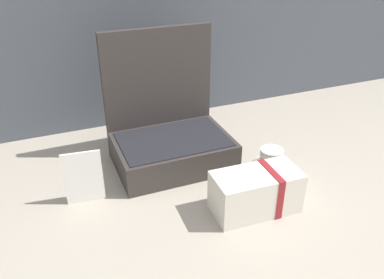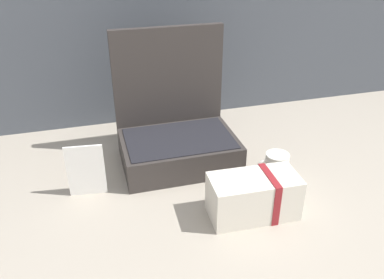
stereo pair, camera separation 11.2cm
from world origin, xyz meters
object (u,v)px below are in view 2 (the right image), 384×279
Objects in this scene: coffee_mug at (276,166)px; info_card_left at (86,171)px; cream_toiletry_bag at (255,196)px; open_suitcase at (176,133)px.

coffee_mug is 0.60m from info_card_left.
coffee_mug is (0.14, 0.15, -0.02)m from cream_toiletry_bag.
cream_toiletry_bag is at bearing -20.23° from info_card_left.
open_suitcase is 0.34m from info_card_left.
open_suitcase is 1.74× the size of cream_toiletry_bag.
open_suitcase is 2.60× the size of info_card_left.
info_card_left is at bearing -157.05° from open_suitcase.
cream_toiletry_bag is 0.50m from info_card_left.
open_suitcase is at bearing 143.85° from coffee_mug.
info_card_left is (-0.31, -0.13, -0.01)m from open_suitcase.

